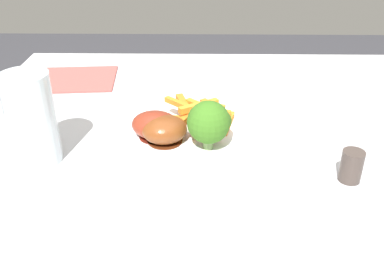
% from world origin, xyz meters
% --- Properties ---
extents(dining_table, '(0.95, 0.79, 0.71)m').
position_xyz_m(dining_table, '(0.00, 0.00, 0.59)').
color(dining_table, '#B7B7BC').
rests_on(dining_table, ground_plane).
extents(dinner_plate, '(0.26, 0.26, 0.01)m').
position_xyz_m(dinner_plate, '(0.07, 0.04, 0.71)').
color(dinner_plate, white).
rests_on(dinner_plate, dining_table).
extents(broccoli_floret_front, '(0.07, 0.06, 0.08)m').
position_xyz_m(broccoli_floret_front, '(0.05, 0.07, 0.76)').
color(broccoli_floret_front, '#7E9F5F').
rests_on(broccoli_floret_front, dinner_plate).
extents(carrot_fries_pile, '(0.12, 0.13, 0.04)m').
position_xyz_m(carrot_fries_pile, '(0.06, -0.00, 0.74)').
color(carrot_fries_pile, orange).
rests_on(carrot_fries_pile, dinner_plate).
extents(chicken_drumstick_near, '(0.14, 0.07, 0.04)m').
position_xyz_m(chicken_drumstick_near, '(0.13, 0.04, 0.74)').
color(chicken_drumstick_near, '#581A10').
rests_on(chicken_drumstick_near, dinner_plate).
extents(chicken_drumstick_far, '(0.12, 0.08, 0.04)m').
position_xyz_m(chicken_drumstick_far, '(0.11, 0.05, 0.74)').
color(chicken_drumstick_far, '#4E210E').
rests_on(chicken_drumstick_far, dinner_plate).
extents(fork, '(0.17, 0.11, 0.00)m').
position_xyz_m(fork, '(-0.23, -0.07, 0.71)').
color(fork, silver).
rests_on(fork, dining_table).
extents(water_glass, '(0.07, 0.07, 0.13)m').
position_xyz_m(water_glass, '(0.30, 0.09, 0.77)').
color(water_glass, silver).
rests_on(water_glass, dining_table).
extents(napkin, '(0.18, 0.15, 0.00)m').
position_xyz_m(napkin, '(0.33, -0.22, 0.71)').
color(napkin, '#B74C47').
rests_on(napkin, dining_table).
extents(pepper_shaker, '(0.03, 0.03, 0.05)m').
position_xyz_m(pepper_shaker, '(-0.14, 0.13, 0.73)').
color(pepper_shaker, '#423833').
rests_on(pepper_shaker, dining_table).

